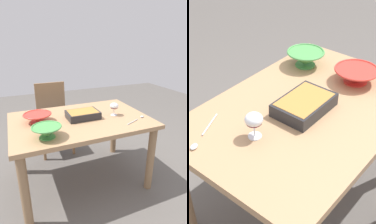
% 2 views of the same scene
% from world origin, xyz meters
% --- Properties ---
extents(ground_plane, '(8.00, 8.00, 0.00)m').
position_xyz_m(ground_plane, '(0.00, 0.00, 0.00)').
color(ground_plane, '#5B5651').
extents(dining_table, '(1.32, 0.90, 0.72)m').
position_xyz_m(dining_table, '(0.00, 0.00, 0.62)').
color(dining_table, tan).
rests_on(dining_table, ground_plane).
extents(chair, '(0.42, 0.41, 0.92)m').
position_xyz_m(chair, '(-0.11, 0.81, 0.49)').
color(chair, '#334772').
rests_on(chair, ground_plane).
extents(wine_glass, '(0.09, 0.09, 0.13)m').
position_xyz_m(wine_glass, '(0.35, -0.05, 0.82)').
color(wine_glass, white).
rests_on(wine_glass, dining_table).
extents(casserole_dish, '(0.31, 0.21, 0.07)m').
position_xyz_m(casserole_dish, '(0.03, 0.01, 0.76)').
color(casserole_dish, '#262628').
rests_on(casserole_dish, dining_table).
extents(mixing_bowl, '(0.24, 0.24, 0.10)m').
position_xyz_m(mixing_bowl, '(-0.37, -0.28, 0.78)').
color(mixing_bowl, '#4C994C').
rests_on(mixing_bowl, dining_table).
extents(small_bowl, '(0.26, 0.26, 0.09)m').
position_xyz_m(small_bowl, '(-0.39, 0.07, 0.77)').
color(small_bowl, red).
rests_on(small_bowl, dining_table).
extents(serving_spoon, '(0.26, 0.13, 0.01)m').
position_xyz_m(serving_spoon, '(0.52, -0.23, 0.73)').
color(serving_spoon, silver).
rests_on(serving_spoon, dining_table).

